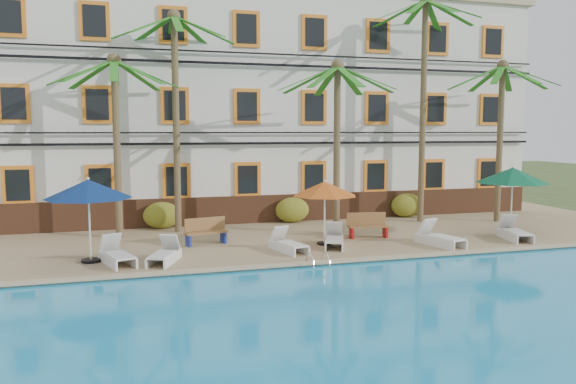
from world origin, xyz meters
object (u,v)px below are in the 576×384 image
object	(u,v)px
palm_d	(424,80)
lounger_c	(288,244)
bench_left	(205,231)
lounger_f	(514,232)
umbrella_red	(325,189)
palm_b	(175,91)
umbrella_green	(513,176)
umbrella_blue	(88,190)
lounger_a	(117,255)
lounger_d	(334,239)
lounger_e	(439,237)
palm_c	(337,120)
lounger_b	(165,254)
palm_e	(501,116)
palm_a	(116,118)
bench_right	(368,225)
pool_ladder	(318,264)

from	to	relation	value
palm_d	lounger_c	bearing A→B (deg)	-149.57
lounger_c	bench_left	xyz separation A→B (m)	(-2.45, 1.98, 0.21)
lounger_f	umbrella_red	bearing A→B (deg)	171.11
palm_b	umbrella_green	size ratio (longest dim) A/B	3.20
umbrella_blue	lounger_a	distance (m)	2.13
umbrella_red	lounger_d	distance (m)	1.76
lounger_e	palm_c	bearing A→B (deg)	129.86
palm_c	lounger_d	bearing A→B (deg)	-112.65
palm_d	lounger_a	world-z (taller)	palm_d
lounger_d	bench_left	distance (m)	4.54
lounger_b	bench_left	bearing A→B (deg)	57.06
palm_d	umbrella_blue	world-z (taller)	palm_d
lounger_a	palm_e	bearing A→B (deg)	12.93
umbrella_green	palm_e	bearing A→B (deg)	61.13
umbrella_red	lounger_f	xyz separation A→B (m)	(7.01, -1.10, -1.67)
palm_b	lounger_d	xyz separation A→B (m)	(4.88, -4.47, -5.23)
palm_a	lounger_b	xyz separation A→B (m)	(1.33, -4.61, -4.20)
bench_left	bench_right	bearing A→B (deg)	-4.33
palm_e	lounger_e	size ratio (longest dim) A/B	3.53
umbrella_red	pool_ladder	world-z (taller)	umbrella_red
palm_e	bench_left	xyz separation A→B (m)	(-13.11, -1.47, -4.13)
lounger_a	lounger_e	distance (m)	10.76
lounger_b	umbrella_red	bearing A→B (deg)	12.09
umbrella_red	bench_right	world-z (taller)	umbrella_red
umbrella_red	palm_d	bearing A→B (deg)	31.72
umbrella_blue	bench_right	distance (m)	9.99
palm_a	lounger_c	world-z (taller)	palm_a
umbrella_red	bench_right	distance (m)	2.62
palm_e	pool_ladder	distance (m)	12.51
pool_ladder	lounger_c	bearing A→B (deg)	100.35
palm_b	palm_c	distance (m)	6.33
umbrella_green	lounger_e	size ratio (longest dim) A/B	1.35
palm_a	umbrella_red	distance (m)	8.11
palm_a	palm_d	bearing A→B (deg)	0.78
lounger_e	bench_left	xyz separation A→B (m)	(-7.79, 2.51, 0.18)
umbrella_red	umbrella_green	distance (m)	7.39
lounger_b	lounger_d	xyz separation A→B (m)	(5.78, 0.74, 0.00)
palm_c	lounger_e	bearing A→B (deg)	-50.14
palm_e	palm_a	bearing A→B (deg)	177.44
lounger_d	lounger_e	bearing A→B (deg)	-12.80
bench_left	palm_b	bearing A→B (deg)	103.70
lounger_d	lounger_b	bearing A→B (deg)	-172.72
palm_e	lounger_f	size ratio (longest dim) A/B	3.59
palm_c	lounger_c	bearing A→B (deg)	-136.30
umbrella_red	bench_right	bearing A→B (deg)	21.17
umbrella_green	lounger_d	size ratio (longest dim) A/B	1.47
umbrella_green	bench_left	distance (m)	11.64
lounger_c	bench_right	world-z (taller)	bench_right
umbrella_blue	lounger_d	xyz separation A→B (m)	(7.93, 0.05, -1.95)
umbrella_red	lounger_b	size ratio (longest dim) A/B	1.28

